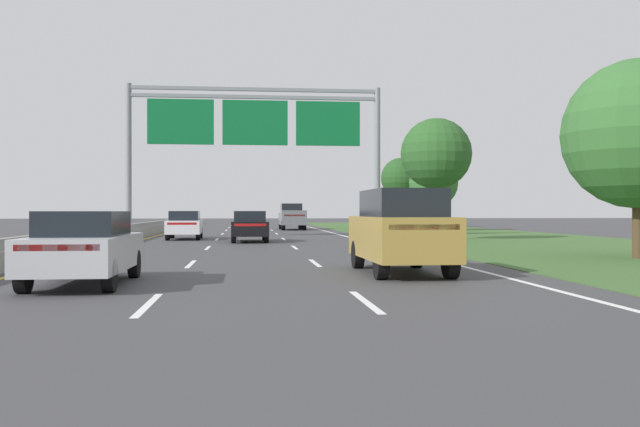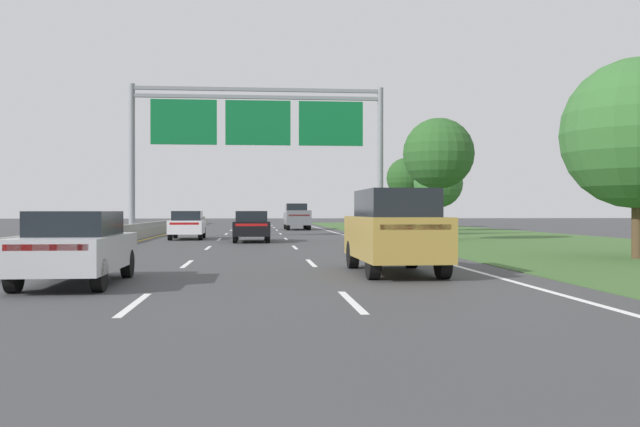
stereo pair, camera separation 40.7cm
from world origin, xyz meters
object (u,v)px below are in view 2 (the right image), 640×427
overhead_sign_gantry (258,129)px  roadside_tree_far (438,183)px  pickup_truck_grey (297,217)px  roadside_tree_distant (407,178)px  roadside_tree_near (638,134)px  car_black_centre_lane_sedan (251,226)px  car_gold_right_lane_suv (394,230)px  car_silver_left_lane_sedan (76,246)px  car_white_left_lane_sedan (187,225)px  roadside_tree_mid (439,154)px

overhead_sign_gantry → roadside_tree_far: size_ratio=2.64×
pickup_truck_grey → roadside_tree_distant: size_ratio=0.82×
roadside_tree_near → roadside_tree_far: bearing=86.5°
pickup_truck_grey → car_black_centre_lane_sedan: size_ratio=1.23×
pickup_truck_grey → roadside_tree_far: (11.00, -4.28, 2.69)m
roadside_tree_distant → pickup_truck_grey: bearing=-148.0°
pickup_truck_grey → car_gold_right_lane_suv: size_ratio=1.15×
car_black_centre_lane_sedan → roadside_tree_distant: 33.10m
car_silver_left_lane_sedan → car_black_centre_lane_sedan: same height
car_silver_left_lane_sedan → roadside_tree_distant: size_ratio=0.66×
roadside_tree_far → car_silver_left_lane_sedan: bearing=-115.1°
car_white_left_lane_sedan → roadside_tree_mid: (13.54, -2.74, 3.81)m
roadside_tree_mid → roadside_tree_far: size_ratio=1.15×
roadside_tree_mid → roadside_tree_near: bearing=-79.6°
overhead_sign_gantry → car_gold_right_lane_suv: bearing=-82.0°
car_silver_left_lane_sedan → roadside_tree_far: (18.23, 38.84, 2.94)m
pickup_truck_grey → car_silver_left_lane_sedan: pickup_truck_grey is taller
car_silver_left_lane_sedan → car_gold_right_lane_suv: 7.59m
roadside_tree_mid → roadside_tree_far: roadside_tree_mid is taller
pickup_truck_grey → car_white_left_lane_sedan: (-7.21, -19.19, -0.26)m
car_gold_right_lane_suv → roadside_tree_distant: roadside_tree_distant is taller
roadside_tree_near → pickup_truck_grey: bearing=103.8°
car_black_centre_lane_sedan → roadside_tree_far: (14.64, 18.42, 2.94)m
car_silver_left_lane_sedan → car_black_centre_lane_sedan: 20.73m
overhead_sign_gantry → roadside_tree_distant: (14.15, 23.81, -1.70)m
roadside_tree_distant → car_silver_left_lane_sedan: bearing=-109.9°
pickup_truck_grey → overhead_sign_gantry: bearing=168.5°
car_silver_left_lane_sedan → car_black_centre_lane_sedan: bearing=-10.0°
car_gold_right_lane_suv → roadside_tree_near: (8.95, 4.40, 3.01)m
roadside_tree_far → roadside_tree_distant: roadside_tree_distant is taller
overhead_sign_gantry → car_gold_right_lane_suv: 24.90m
car_silver_left_lane_sedan → roadside_tree_near: 17.79m
car_white_left_lane_sedan → overhead_sign_gantry: bearing=-62.3°
roadside_tree_far → pickup_truck_grey: bearing=158.7°
roadside_tree_far → roadside_tree_mid: bearing=-104.8°
car_gold_right_lane_suv → pickup_truck_grey: bearing=-0.3°
roadside_tree_distant → car_white_left_lane_sedan: bearing=-124.8°
car_silver_left_lane_sedan → car_black_centre_lane_sedan: size_ratio=1.00×
car_silver_left_lane_sedan → car_gold_right_lane_suv: bearing=-74.7°
car_black_centre_lane_sedan → roadside_tree_distant: (14.51, 29.49, 3.88)m
car_black_centre_lane_sedan → roadside_tree_near: (12.67, -14.01, 3.29)m
car_silver_left_lane_sedan → roadside_tree_near: size_ratio=0.67×
pickup_truck_grey → car_black_centre_lane_sedan: 22.99m
car_black_centre_lane_sedan → roadside_tree_near: size_ratio=0.67×
overhead_sign_gantry → car_white_left_lane_sedan: bearing=-151.1°
car_gold_right_lane_suv → roadside_tree_far: roadside_tree_far is taller
roadside_tree_near → roadside_tree_far: roadside_tree_near is taller
car_black_centre_lane_sedan → roadside_tree_near: bearing=-138.3°
roadside_tree_mid → overhead_sign_gantry: bearing=153.0°
car_white_left_lane_sedan → car_silver_left_lane_sedan: 23.93m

